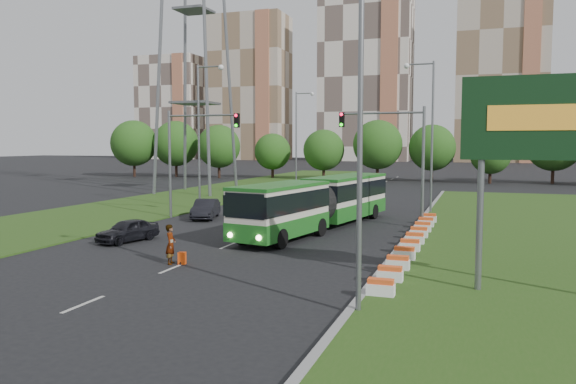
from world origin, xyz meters
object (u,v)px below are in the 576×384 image
at_px(traffic_mast_median, 399,147).
at_px(articulated_bus, 318,202).
at_px(shopping_trolley, 182,258).
at_px(car_left_far, 206,209).
at_px(car_left_near, 128,230).
at_px(billboard, 550,127).
at_px(traffic_mast_left, 189,147).
at_px(pedestrian, 171,244).

bearing_deg(traffic_mast_median, articulated_bus, -148.98).
height_order(traffic_mast_median, shopping_trolley, traffic_mast_median).
bearing_deg(shopping_trolley, articulated_bus, 65.15).
bearing_deg(shopping_trolley, car_left_far, 102.29).
xyz_separation_m(traffic_mast_median, car_left_near, (-13.71, -10.85, -4.70)).
height_order(billboard, car_left_far, billboard).
relative_size(billboard, car_left_near, 2.09).
xyz_separation_m(car_left_far, shopping_trolley, (6.28, -14.57, -0.44)).
distance_m(billboard, car_left_near, 22.49).
bearing_deg(car_left_far, articulated_bus, -30.26).
distance_m(articulated_bus, car_left_far, 9.63).
xyz_separation_m(billboard, traffic_mast_left, (-22.63, 15.00, -0.81)).
xyz_separation_m(traffic_mast_median, shopping_trolley, (-7.78, -15.15, -5.07)).
xyz_separation_m(car_left_near, car_left_far, (-0.35, 10.28, 0.07)).
distance_m(traffic_mast_left, pedestrian, 16.44).
height_order(traffic_mast_left, articulated_bus, traffic_mast_left).
height_order(billboard, shopping_trolley, billboard).
distance_m(billboard, traffic_mast_left, 27.16).
distance_m(traffic_mast_left, car_left_far, 4.78).
bearing_deg(billboard, pedestrian, 177.32).
xyz_separation_m(car_left_near, shopping_trolley, (5.94, -4.29, -0.37)).
distance_m(articulated_bus, shopping_trolley, 12.73).
xyz_separation_m(billboard, shopping_trolley, (-15.25, 0.86, -5.88)).
xyz_separation_m(traffic_mast_left, shopping_trolley, (7.38, -14.15, -5.07)).
bearing_deg(pedestrian, car_left_far, 6.69).
bearing_deg(car_left_near, pedestrian, -25.40).
height_order(articulated_bus, pedestrian, articulated_bus).
bearing_deg(articulated_bus, car_left_near, -127.51).
relative_size(articulated_bus, car_left_near, 4.55).
bearing_deg(articulated_bus, billboard, -36.32).
height_order(car_left_far, shopping_trolley, car_left_far).
height_order(traffic_mast_left, pedestrian, traffic_mast_left).
bearing_deg(pedestrian, articulated_bus, -30.64).
relative_size(traffic_mast_median, pedestrian, 4.31).
distance_m(car_left_far, shopping_trolley, 15.87).
relative_size(billboard, articulated_bus, 0.46).
bearing_deg(shopping_trolley, pedestrian, -177.76).
bearing_deg(shopping_trolley, car_left_near, 133.08).
bearing_deg(car_left_far, pedestrian, -85.01).
bearing_deg(billboard, shopping_trolley, 176.78).
bearing_deg(traffic_mast_left, car_left_near, -81.66).
relative_size(car_left_near, pedestrian, 2.06).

